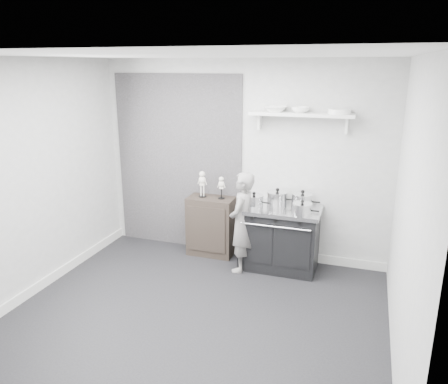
{
  "coord_description": "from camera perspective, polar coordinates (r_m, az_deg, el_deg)",
  "views": [
    {
      "loc": [
        1.62,
        -3.83,
        2.62
      ],
      "look_at": [
        0.02,
        0.95,
        1.14
      ],
      "focal_mm": 35.0,
      "sensor_mm": 36.0,
      "label": 1
    }
  ],
  "objects": [
    {
      "name": "ground",
      "position": [
        4.91,
        -3.93,
        -15.88
      ],
      "size": [
        4.0,
        4.0,
        0.0
      ],
      "primitive_type": "plane",
      "color": "black",
      "rests_on": "ground"
    },
    {
      "name": "room_shell",
      "position": [
        4.44,
        -4.67,
        3.56
      ],
      "size": [
        4.02,
        3.62,
        2.71
      ],
      "color": "#A6A5A3",
      "rests_on": "ground"
    },
    {
      "name": "wall_shelf",
      "position": [
        5.6,
        10.08,
        9.85
      ],
      "size": [
        1.3,
        0.26,
        0.24
      ],
      "color": "silver",
      "rests_on": "room_shell"
    },
    {
      "name": "stove",
      "position": [
        5.83,
        7.24,
        -5.92
      ],
      "size": [
        1.04,
        0.65,
        0.84
      ],
      "color": "black",
      "rests_on": "ground"
    },
    {
      "name": "side_cabinet",
      "position": [
        6.2,
        -1.65,
        -4.43
      ],
      "size": [
        0.64,
        0.38,
        0.84
      ],
      "primitive_type": "cube",
      "color": "black",
      "rests_on": "ground"
    },
    {
      "name": "child",
      "position": [
        5.64,
        2.34,
        -3.97
      ],
      "size": [
        0.34,
        0.5,
        1.32
      ],
      "primitive_type": "imported",
      "rotation": [
        0.0,
        0.0,
        -1.62
      ],
      "color": "gray",
      "rests_on": "ground"
    },
    {
      "name": "pot_front_left",
      "position": [
        5.65,
        3.93,
        -1.18
      ],
      "size": [
        0.33,
        0.25,
        0.21
      ],
      "color": "silver",
      "rests_on": "stove"
    },
    {
      "name": "pot_back_left",
      "position": [
        5.8,
        6.97,
        -0.76
      ],
      "size": [
        0.37,
        0.28,
        0.22
      ],
      "color": "silver",
      "rests_on": "stove"
    },
    {
      "name": "pot_back_right",
      "position": [
        5.73,
        10.19,
        -1.06
      ],
      "size": [
        0.37,
        0.28,
        0.23
      ],
      "color": "silver",
      "rests_on": "stove"
    },
    {
      "name": "pot_front_right",
      "position": [
        5.43,
        10.17,
        -2.21
      ],
      "size": [
        0.33,
        0.24,
        0.19
      ],
      "color": "silver",
      "rests_on": "stove"
    },
    {
      "name": "skeleton_full",
      "position": [
        6.05,
        -2.86,
        1.29
      ],
      "size": [
        0.12,
        0.08,
        0.42
      ],
      "primitive_type": null,
      "color": "beige",
      "rests_on": "side_cabinet"
    },
    {
      "name": "skeleton_torso",
      "position": [
        5.97,
        -0.35,
        0.77
      ],
      "size": [
        0.1,
        0.06,
        0.36
      ],
      "primitive_type": null,
      "color": "beige",
      "rests_on": "side_cabinet"
    },
    {
      "name": "bowl_large",
      "position": [
        5.65,
        6.74,
        10.73
      ],
      "size": [
        0.29,
        0.29,
        0.07
      ],
      "primitive_type": "imported",
      "color": "white",
      "rests_on": "wall_shelf"
    },
    {
      "name": "bowl_small",
      "position": [
        5.59,
        9.95,
        10.53
      ],
      "size": [
        0.22,
        0.22,
        0.07
      ],
      "primitive_type": "imported",
      "color": "white",
      "rests_on": "wall_shelf"
    },
    {
      "name": "plate_stack",
      "position": [
        5.54,
        14.86,
        10.14
      ],
      "size": [
        0.27,
        0.27,
        0.06
      ],
      "primitive_type": "cylinder",
      "color": "white",
      "rests_on": "wall_shelf"
    }
  ]
}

